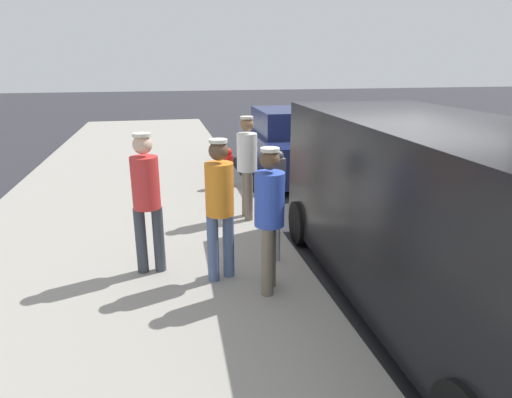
# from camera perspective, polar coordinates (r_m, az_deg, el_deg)

# --- Properties ---
(ground_plane) EXTENTS (80.00, 80.00, 0.00)m
(ground_plane) POSITION_cam_1_polar(r_m,az_deg,el_deg) (6.42, 15.06, -8.48)
(ground_plane) COLOR #2D2D33
(sidewalk_slab) EXTENTS (5.00, 32.00, 0.15)m
(sidewalk_slab) POSITION_cam_1_polar(r_m,az_deg,el_deg) (5.79, -18.16, -10.95)
(sidewalk_slab) COLOR #9E998E
(sidewalk_slab) RESTS_ON ground
(parking_meter_near) EXTENTS (0.14, 0.18, 1.52)m
(parking_meter_near) POSITION_cam_1_polar(r_m,az_deg,el_deg) (5.67, 2.96, 1.45)
(parking_meter_near) COLOR gray
(parking_meter_near) RESTS_ON sidewalk_slab
(pedestrian_in_red) EXTENTS (0.36, 0.34, 1.80)m
(pedestrian_in_red) POSITION_cam_1_polar(r_m,az_deg,el_deg) (5.53, -14.16, 0.59)
(pedestrian_in_red) COLOR #383D47
(pedestrian_in_red) RESTS_ON sidewalk_slab
(pedestrian_in_orange) EXTENTS (0.34, 0.34, 1.76)m
(pedestrian_in_orange) POSITION_cam_1_polar(r_m,az_deg,el_deg) (5.21, -4.78, -0.28)
(pedestrian_in_orange) COLOR #4C608C
(pedestrian_in_orange) RESTS_ON sidewalk_slab
(pedestrian_in_blue) EXTENTS (0.34, 0.34, 1.71)m
(pedestrian_in_blue) POSITION_cam_1_polar(r_m,az_deg,el_deg) (4.91, 1.76, -1.67)
(pedestrian_in_blue) COLOR #726656
(pedestrian_in_blue) RESTS_ON sidewalk_slab
(pedestrian_in_white) EXTENTS (0.34, 0.36, 1.75)m
(pedestrian_in_white) POSITION_cam_1_polar(r_m,az_deg,el_deg) (7.34, -1.18, 5.00)
(pedestrian_in_white) COLOR #726656
(pedestrian_in_white) RESTS_ON sidewalk_slab
(parked_van) EXTENTS (2.24, 5.25, 2.15)m
(parked_van) POSITION_cam_1_polar(r_m,az_deg,el_deg) (5.25, 22.64, -1.56)
(parked_van) COLOR black
(parked_van) RESTS_ON ground
(parked_sedan_behind) EXTENTS (2.01, 4.43, 1.65)m
(parked_sedan_behind) POSITION_cam_1_polar(r_m,az_deg,el_deg) (11.14, 4.22, 7.12)
(parked_sedan_behind) COLOR navy
(parked_sedan_behind) RESTS_ON ground
(fire_hydrant) EXTENTS (0.24, 0.24, 0.86)m
(fire_hydrant) POSITION_cam_1_polar(r_m,az_deg,el_deg) (9.40, -3.73, 4.06)
(fire_hydrant) COLOR red
(fire_hydrant) RESTS_ON sidewalk_slab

